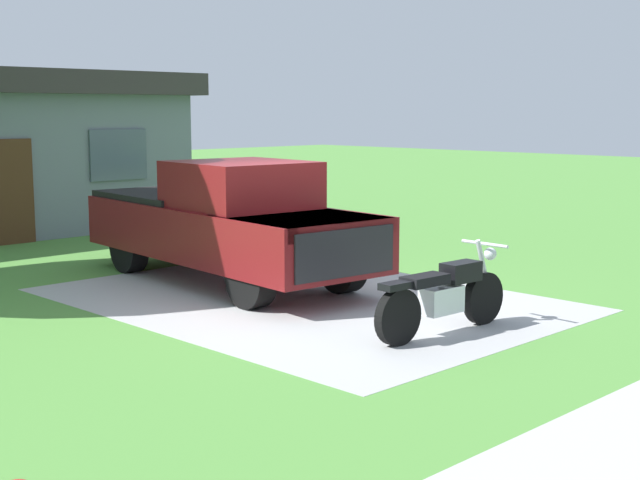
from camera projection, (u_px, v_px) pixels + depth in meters
The scene contains 4 objects.
ground_plane at pixel (304, 300), 12.57m from camera, with size 80.00×80.00×0.00m, color #508B3A.
driveway_pad at pixel (304, 299), 12.57m from camera, with size 5.16×7.04×0.01m, color #A8A8A8.
motorcycle at pixel (444, 295), 10.58m from camera, with size 2.21×0.70×1.09m.
pickup_truck at pixel (225, 221), 13.81m from camera, with size 2.49×5.77×1.90m.
Camera 1 is at (-8.48, -8.93, 2.67)m, focal length 49.75 mm.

